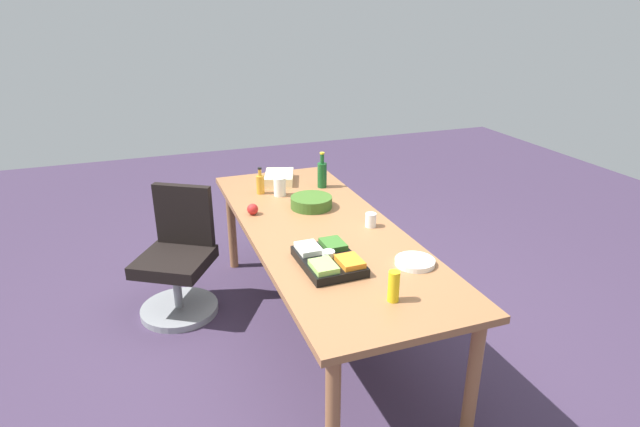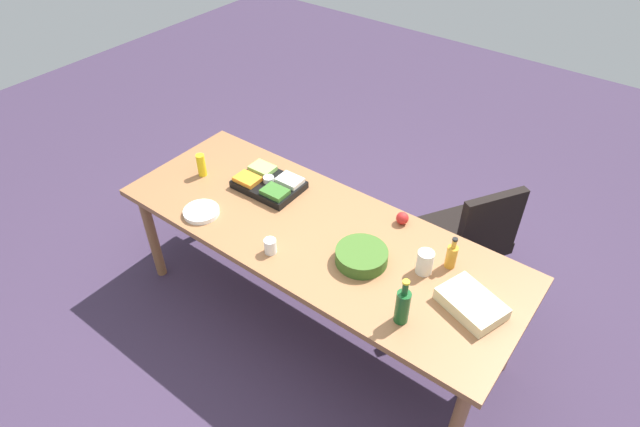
{
  "view_description": "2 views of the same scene",
  "coord_description": "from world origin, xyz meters",
  "px_view_note": "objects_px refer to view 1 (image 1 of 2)",
  "views": [
    {
      "loc": [
        -2.89,
        1.07,
        2.14
      ],
      "look_at": [
        0.15,
        -0.04,
        0.82
      ],
      "focal_mm": 29.4,
      "sensor_mm": 36.0,
      "label": 1
    },
    {
      "loc": [
        1.44,
        -1.85,
        2.88
      ],
      "look_at": [
        -0.02,
        0.07,
        0.86
      ],
      "focal_mm": 29.71,
      "sensor_mm": 36.0,
      "label": 2
    }
  ],
  "objects_px": {
    "paper_cup": "(371,220)",
    "sheet_cake": "(279,177)",
    "wine_bottle": "(322,174)",
    "paper_plate_stack": "(415,262)",
    "salad_bowl": "(311,202)",
    "apple_red": "(253,209)",
    "mayo_jar": "(280,187)",
    "dressing_bottle": "(260,184)",
    "veggie_tray": "(329,259)",
    "conference_table": "(322,238)",
    "office_chair": "(178,266)",
    "mustard_bottle": "(394,286)"
  },
  "relations": [
    {
      "from": "salad_bowl",
      "to": "mustard_bottle",
      "type": "xyz_separation_m",
      "value": [
        -1.31,
        0.04,
        0.04
      ]
    },
    {
      "from": "sheet_cake",
      "to": "paper_plate_stack",
      "type": "relative_size",
      "value": 1.45
    },
    {
      "from": "wine_bottle",
      "to": "paper_plate_stack",
      "type": "bearing_deg",
      "value": -178.78
    },
    {
      "from": "mayo_jar",
      "to": "paper_plate_stack",
      "type": "relative_size",
      "value": 0.64
    },
    {
      "from": "paper_plate_stack",
      "to": "mustard_bottle",
      "type": "bearing_deg",
      "value": 135.69
    },
    {
      "from": "salad_bowl",
      "to": "dressing_bottle",
      "type": "relative_size",
      "value": 1.43
    },
    {
      "from": "wine_bottle",
      "to": "mayo_jar",
      "type": "height_order",
      "value": "wine_bottle"
    },
    {
      "from": "veggie_tray",
      "to": "paper_cup",
      "type": "distance_m",
      "value": 0.6
    },
    {
      "from": "mustard_bottle",
      "to": "dressing_bottle",
      "type": "bearing_deg",
      "value": 7.57
    },
    {
      "from": "apple_red",
      "to": "sheet_cake",
      "type": "bearing_deg",
      "value": -30.31
    },
    {
      "from": "salad_bowl",
      "to": "apple_red",
      "type": "distance_m",
      "value": 0.42
    },
    {
      "from": "paper_cup",
      "to": "veggie_tray",
      "type": "bearing_deg",
      "value": 132.3
    },
    {
      "from": "salad_bowl",
      "to": "conference_table",
      "type": "bearing_deg",
      "value": 171.19
    },
    {
      "from": "paper_plate_stack",
      "to": "apple_red",
      "type": "bearing_deg",
      "value": 33.16
    },
    {
      "from": "conference_table",
      "to": "office_chair",
      "type": "bearing_deg",
      "value": 54.2
    },
    {
      "from": "office_chair",
      "to": "veggie_tray",
      "type": "relative_size",
      "value": 2.15
    },
    {
      "from": "paper_cup",
      "to": "paper_plate_stack",
      "type": "height_order",
      "value": "paper_cup"
    },
    {
      "from": "salad_bowl",
      "to": "mayo_jar",
      "type": "xyz_separation_m",
      "value": [
        0.31,
        0.14,
        0.03
      ]
    },
    {
      "from": "veggie_tray",
      "to": "conference_table",
      "type": "bearing_deg",
      "value": -16.06
    },
    {
      "from": "office_chair",
      "to": "apple_red",
      "type": "height_order",
      "value": "office_chair"
    },
    {
      "from": "dressing_bottle",
      "to": "apple_red",
      "type": "bearing_deg",
      "value": 158.61
    },
    {
      "from": "office_chair",
      "to": "paper_plate_stack",
      "type": "xyz_separation_m",
      "value": [
        -1.28,
        -1.18,
        0.45
      ]
    },
    {
      "from": "conference_table",
      "to": "paper_cup",
      "type": "height_order",
      "value": "paper_cup"
    },
    {
      "from": "veggie_tray",
      "to": "apple_red",
      "type": "relative_size",
      "value": 5.61
    },
    {
      "from": "sheet_cake",
      "to": "mustard_bottle",
      "type": "height_order",
      "value": "mustard_bottle"
    },
    {
      "from": "salad_bowl",
      "to": "mayo_jar",
      "type": "bearing_deg",
      "value": 24.13
    },
    {
      "from": "paper_cup",
      "to": "paper_plate_stack",
      "type": "bearing_deg",
      "value": -179.57
    },
    {
      "from": "paper_cup",
      "to": "sheet_cake",
      "type": "bearing_deg",
      "value": 15.95
    },
    {
      "from": "office_chair",
      "to": "veggie_tray",
      "type": "distance_m",
      "value": 1.42
    },
    {
      "from": "sheet_cake",
      "to": "apple_red",
      "type": "relative_size",
      "value": 4.21
    },
    {
      "from": "dressing_bottle",
      "to": "veggie_tray",
      "type": "bearing_deg",
      "value": -177.02
    },
    {
      "from": "veggie_tray",
      "to": "paper_cup",
      "type": "relative_size",
      "value": 4.74
    },
    {
      "from": "office_chair",
      "to": "mustard_bottle",
      "type": "height_order",
      "value": "mustard_bottle"
    },
    {
      "from": "veggie_tray",
      "to": "apple_red",
      "type": "distance_m",
      "value": 0.9
    },
    {
      "from": "veggie_tray",
      "to": "office_chair",
      "type": "bearing_deg",
      "value": 32.98
    },
    {
      "from": "office_chair",
      "to": "salad_bowl",
      "type": "height_order",
      "value": "office_chair"
    },
    {
      "from": "sheet_cake",
      "to": "paper_plate_stack",
      "type": "height_order",
      "value": "sheet_cake"
    },
    {
      "from": "paper_cup",
      "to": "apple_red",
      "type": "distance_m",
      "value": 0.81
    },
    {
      "from": "mayo_jar",
      "to": "sheet_cake",
      "type": "xyz_separation_m",
      "value": [
        0.31,
        -0.08,
        -0.03
      ]
    },
    {
      "from": "mayo_jar",
      "to": "veggie_tray",
      "type": "bearing_deg",
      "value": 177.12
    },
    {
      "from": "veggie_tray",
      "to": "salad_bowl",
      "type": "bearing_deg",
      "value": -13.07
    },
    {
      "from": "apple_red",
      "to": "paper_plate_stack",
      "type": "height_order",
      "value": "apple_red"
    },
    {
      "from": "apple_red",
      "to": "conference_table",
      "type": "bearing_deg",
      "value": -135.86
    },
    {
      "from": "office_chair",
      "to": "salad_bowl",
      "type": "distance_m",
      "value": 1.08
    },
    {
      "from": "office_chair",
      "to": "dressing_bottle",
      "type": "height_order",
      "value": "dressing_bottle"
    },
    {
      "from": "apple_red",
      "to": "mustard_bottle",
      "type": "xyz_separation_m",
      "value": [
        -1.32,
        -0.38,
        0.04
      ]
    },
    {
      "from": "wine_bottle",
      "to": "sheet_cake",
      "type": "bearing_deg",
      "value": 49.21
    },
    {
      "from": "veggie_tray",
      "to": "sheet_cake",
      "type": "height_order",
      "value": "veggie_tray"
    },
    {
      "from": "office_chair",
      "to": "mayo_jar",
      "type": "bearing_deg",
      "value": -87.06
    },
    {
      "from": "conference_table",
      "to": "apple_red",
      "type": "height_order",
      "value": "apple_red"
    }
  ]
}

